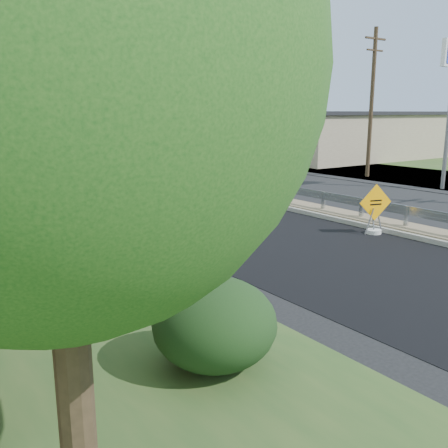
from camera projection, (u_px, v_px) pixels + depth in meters
ground at (361, 222)px, 19.44m from camera, size 140.00×140.00×0.00m
milled_overlay at (143, 198)px, 24.91m from camera, size 7.20×120.00×0.01m
median at (238, 193)px, 25.78m from camera, size 1.60×55.00×0.23m
guardrail at (226, 179)px, 26.44m from camera, size 0.10×46.15×0.72m
retail_building_near at (340, 135)px, 46.74m from camera, size 18.50×12.50×4.27m
pylon_sign_mid at (287, 81)px, 36.68m from camera, size 2.20×0.30×7.90m
pylon_sign_north at (188, 88)px, 47.82m from camera, size 2.20×0.30×7.90m
utility_pole_smid at (372, 100)px, 32.02m from camera, size 1.90×0.26×9.40m
utility_pole_nmid at (233, 104)px, 43.95m from camera, size 1.90×0.26×9.40m
utility_pole_north at (154, 106)px, 55.88m from camera, size 1.90×0.26×9.40m
hedge_south at (215, 323)px, 8.28m from camera, size 2.09×2.09×1.52m
hedge_mid at (67, 249)px, 12.77m from camera, size 2.09×2.09×1.52m
hedge_north at (26, 210)px, 17.83m from camera, size 2.09×2.09×1.52m
tree_near_green at (52, 68)px, 4.17m from camera, size 4.62×4.62×6.86m
tree_far_yellow at (281, 109)px, 60.19m from camera, size 4.62×4.62×6.86m
caution_sign at (374, 221)px, 17.47m from camera, size 1.23×0.53×1.76m
barrel_median_mid at (258, 184)px, 25.21m from camera, size 0.57×0.57×0.83m
barrel_median_far at (147, 163)px, 34.99m from camera, size 0.69×0.69×1.01m
barrel_shoulder_mid at (234, 164)px, 37.43m from camera, size 0.54×0.54×0.78m
car_silver at (246, 168)px, 31.85m from camera, size 2.21×4.50×1.48m
car_dark_mid at (204, 155)px, 40.63m from camera, size 1.90×5.08×1.66m
car_dark_far at (109, 150)px, 48.11m from camera, size 2.10×4.68×1.33m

